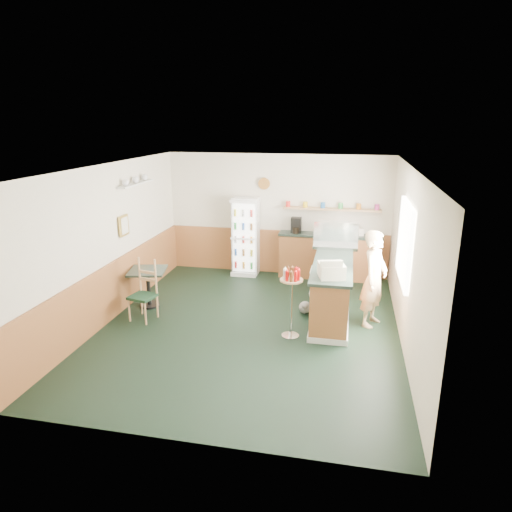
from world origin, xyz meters
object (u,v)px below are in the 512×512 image
(shopkeeper, at_px, (374,279))
(cafe_chair, at_px, (144,288))
(cafe_table, at_px, (148,281))
(display_case, at_px, (336,235))
(condiment_stand, at_px, (291,291))
(cash_register, at_px, (331,270))
(drinks_fridge, at_px, (246,236))

(shopkeeper, xyz_separation_m, cafe_chair, (-3.94, -0.52, -0.27))
(shopkeeper, relative_size, cafe_chair, 1.54)
(cafe_table, relative_size, cafe_chair, 0.72)
(display_case, relative_size, cafe_chair, 0.79)
(cafe_chair, bearing_deg, condiment_stand, 7.30)
(cash_register, bearing_deg, shopkeeper, 24.97)
(condiment_stand, distance_m, cafe_table, 2.90)
(cash_register, relative_size, cafe_chair, 0.38)
(drinks_fridge, bearing_deg, cafe_chair, -113.85)
(cash_register, height_order, shopkeeper, shopkeeper)
(shopkeeper, bearing_deg, cafe_table, 113.80)
(cash_register, bearing_deg, cafe_table, 156.96)
(drinks_fridge, relative_size, shopkeeper, 1.05)
(condiment_stand, bearing_deg, drinks_fridge, 115.67)
(drinks_fridge, distance_m, cash_register, 3.46)
(condiment_stand, xyz_separation_m, cafe_chair, (-2.64, 0.22, -0.23))
(drinks_fridge, height_order, cash_register, drinks_fridge)
(condiment_stand, relative_size, cafe_chair, 1.07)
(drinks_fridge, relative_size, display_case, 2.05)
(condiment_stand, xyz_separation_m, cafe_table, (-2.79, 0.72, -0.29))
(cash_register, xyz_separation_m, shopkeeper, (0.70, 0.57, -0.29))
(condiment_stand, height_order, cafe_table, condiment_stand)
(drinks_fridge, bearing_deg, cash_register, -53.88)
(shopkeeper, distance_m, cafe_chair, 3.99)
(drinks_fridge, xyz_separation_m, condiment_stand, (1.42, -2.96, -0.08))
(drinks_fridge, height_order, condiment_stand, drinks_fridge)
(drinks_fridge, xyz_separation_m, cafe_chair, (-1.21, -2.74, -0.31))
(drinks_fridge, height_order, cafe_chair, drinks_fridge)
(display_case, distance_m, cash_register, 1.78)
(shopkeeper, bearing_deg, display_case, 53.43)
(shopkeeper, bearing_deg, condiment_stand, 143.06)
(display_case, xyz_separation_m, cafe_chair, (-3.24, -1.74, -0.69))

